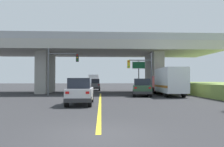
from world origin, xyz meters
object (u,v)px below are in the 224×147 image
at_px(sedan_oncoming, 95,85).
at_px(semi_truck_distant, 94,81).
at_px(suv_crossing, 142,87).
at_px(box_truck, 169,81).
at_px(traffic_signal_nearside, 143,69).
at_px(suv_lead, 80,91).
at_px(highway_sign, 139,69).
at_px(traffic_signal_farside, 59,65).

xyz_separation_m(sedan_oncoming, semi_truck_distant, (-0.65, 14.96, 0.60)).
distance_m(suv_crossing, box_truck, 3.30).
height_order(suv_crossing, traffic_signal_nearside, traffic_signal_nearside).
distance_m(traffic_signal_nearside, semi_truck_distant, 28.09).
relative_size(suv_lead, highway_sign, 0.96).
bearing_deg(suv_lead, sedan_oncoming, 88.72).
height_order(sedan_oncoming, semi_truck_distant, semi_truck_distant).
distance_m(suv_lead, highway_sign, 15.59).
height_order(suv_lead, traffic_signal_nearside, traffic_signal_nearside).
bearing_deg(highway_sign, traffic_signal_farside, -157.87).
bearing_deg(sedan_oncoming, semi_truck_distant, 92.48).
relative_size(highway_sign, semi_truck_distant, 0.63).
height_order(box_truck, traffic_signal_farside, traffic_signal_farside).
xyz_separation_m(box_truck, highway_sign, (-2.63, 5.22, 1.74)).
bearing_deg(highway_sign, suv_lead, -116.51).
xyz_separation_m(traffic_signal_farside, semi_truck_distant, (3.31, 27.15, -2.03)).
bearing_deg(sedan_oncoming, traffic_signal_farside, -107.96).
bearing_deg(semi_truck_distant, suv_crossing, -77.21).
height_order(suv_lead, traffic_signal_farside, traffic_signal_farside).
relative_size(sedan_oncoming, semi_truck_distant, 0.63).
bearing_deg(highway_sign, box_truck, -63.30).
bearing_deg(highway_sign, semi_truck_distant, 107.04).
height_order(sedan_oncoming, highway_sign, highway_sign).
distance_m(box_truck, sedan_oncoming, 16.01).
relative_size(suv_crossing, highway_sign, 1.02).
bearing_deg(box_truck, semi_truck_distant, 108.93).
distance_m(box_truck, highway_sign, 6.10).
relative_size(suv_crossing, semi_truck_distant, 0.64).
xyz_separation_m(sedan_oncoming, highway_sign, (6.39, -7.99, 2.42)).
xyz_separation_m(suv_lead, traffic_signal_farside, (-3.47, 9.58, 2.63)).
relative_size(traffic_signal_farside, semi_truck_distant, 0.77).
bearing_deg(suv_crossing, traffic_signal_farside, -179.29).
xyz_separation_m(suv_lead, box_truck, (9.50, 8.56, 0.68)).
height_order(box_truck, sedan_oncoming, box_truck).
height_order(highway_sign, semi_truck_distant, highway_sign).
bearing_deg(suv_lead, traffic_signal_farside, 109.90).
bearing_deg(traffic_signal_farside, traffic_signal_nearside, -0.30).
relative_size(box_truck, traffic_signal_farside, 1.34).
distance_m(sedan_oncoming, semi_truck_distant, 14.98).
bearing_deg(sedan_oncoming, traffic_signal_nearside, -63.30).
bearing_deg(traffic_signal_farside, suv_lead, -70.10).
height_order(traffic_signal_nearside, traffic_signal_farside, traffic_signal_farside).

